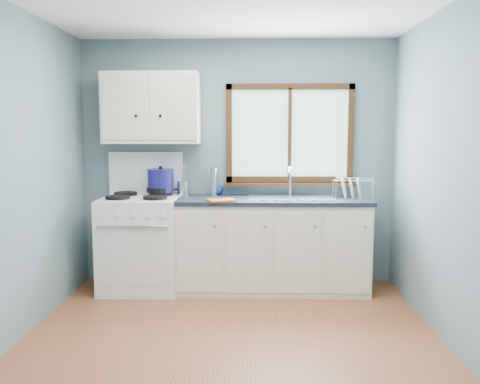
{
  "coord_description": "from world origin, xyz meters",
  "views": [
    {
      "loc": [
        0.17,
        -3.45,
        1.57
      ],
      "look_at": [
        0.05,
        0.9,
        1.05
      ],
      "focal_mm": 38.0,
      "sensor_mm": 36.0,
      "label": 1
    }
  ],
  "objects_px": {
    "utensil_crock": "(183,188)",
    "dish_rack": "(352,193)",
    "gas_range": "(141,240)",
    "stockpot": "(161,180)",
    "thermos": "(214,182)",
    "skillet": "(160,190)",
    "sink": "(291,204)",
    "base_cabinets": "(272,249)"
  },
  "relations": [
    {
      "from": "utensil_crock",
      "to": "dish_rack",
      "type": "height_order",
      "value": "utensil_crock"
    },
    {
      "from": "gas_range",
      "to": "utensil_crock",
      "type": "height_order",
      "value": "gas_range"
    },
    {
      "from": "stockpot",
      "to": "utensil_crock",
      "type": "height_order",
      "value": "utensil_crock"
    },
    {
      "from": "stockpot",
      "to": "thermos",
      "type": "bearing_deg",
      "value": 6.61
    },
    {
      "from": "gas_range",
      "to": "dish_rack",
      "type": "height_order",
      "value": "gas_range"
    },
    {
      "from": "gas_range",
      "to": "utensil_crock",
      "type": "bearing_deg",
      "value": 23.78
    },
    {
      "from": "skillet",
      "to": "thermos",
      "type": "xyz_separation_m",
      "value": [
        0.54,
        0.07,
        0.07
      ]
    },
    {
      "from": "sink",
      "to": "skillet",
      "type": "height_order",
      "value": "sink"
    },
    {
      "from": "sink",
      "to": "gas_range",
      "type": "bearing_deg",
      "value": -179.29
    },
    {
      "from": "stockpot",
      "to": "thermos",
      "type": "distance_m",
      "value": 0.54
    },
    {
      "from": "sink",
      "to": "thermos",
      "type": "distance_m",
      "value": 0.82
    },
    {
      "from": "base_cabinets",
      "to": "utensil_crock",
      "type": "distance_m",
      "value": 1.09
    },
    {
      "from": "skillet",
      "to": "thermos",
      "type": "bearing_deg",
      "value": -5.31
    },
    {
      "from": "utensil_crock",
      "to": "stockpot",
      "type": "bearing_deg",
      "value": -173.68
    },
    {
      "from": "dish_rack",
      "to": "skillet",
      "type": "bearing_deg",
      "value": -167.41
    },
    {
      "from": "stockpot",
      "to": "dish_rack",
      "type": "distance_m",
      "value": 1.92
    },
    {
      "from": "base_cabinets",
      "to": "stockpot",
      "type": "height_order",
      "value": "stockpot"
    },
    {
      "from": "base_cabinets",
      "to": "dish_rack",
      "type": "height_order",
      "value": "dish_rack"
    },
    {
      "from": "sink",
      "to": "utensil_crock",
      "type": "distance_m",
      "value": 1.1
    },
    {
      "from": "sink",
      "to": "thermos",
      "type": "height_order",
      "value": "sink"
    },
    {
      "from": "gas_range",
      "to": "stockpot",
      "type": "height_order",
      "value": "gas_range"
    },
    {
      "from": "gas_range",
      "to": "stockpot",
      "type": "relative_size",
      "value": 3.82
    },
    {
      "from": "thermos",
      "to": "dish_rack",
      "type": "xyz_separation_m",
      "value": [
        1.38,
        -0.16,
        -0.09
      ]
    },
    {
      "from": "stockpot",
      "to": "skillet",
      "type": "bearing_deg",
      "value": -126.96
    },
    {
      "from": "sink",
      "to": "utensil_crock",
      "type": "relative_size",
      "value": 2.19
    },
    {
      "from": "gas_range",
      "to": "skillet",
      "type": "height_order",
      "value": "gas_range"
    },
    {
      "from": "base_cabinets",
      "to": "utensil_crock",
      "type": "relative_size",
      "value": 4.83
    },
    {
      "from": "utensil_crock",
      "to": "dish_rack",
      "type": "relative_size",
      "value": 0.85
    },
    {
      "from": "thermos",
      "to": "gas_range",
      "type": "bearing_deg",
      "value": -163.23
    },
    {
      "from": "gas_range",
      "to": "dish_rack",
      "type": "xyz_separation_m",
      "value": [
        2.09,
        0.06,
        0.48
      ]
    },
    {
      "from": "base_cabinets",
      "to": "thermos",
      "type": "relative_size",
      "value": 6.6
    },
    {
      "from": "stockpot",
      "to": "utensil_crock",
      "type": "distance_m",
      "value": 0.24
    },
    {
      "from": "skillet",
      "to": "dish_rack",
      "type": "height_order",
      "value": "dish_rack"
    },
    {
      "from": "skillet",
      "to": "thermos",
      "type": "distance_m",
      "value": 0.55
    },
    {
      "from": "stockpot",
      "to": "thermos",
      "type": "relative_size",
      "value": 1.27
    },
    {
      "from": "base_cabinets",
      "to": "utensil_crock",
      "type": "height_order",
      "value": "utensil_crock"
    },
    {
      "from": "gas_range",
      "to": "dish_rack",
      "type": "relative_size",
      "value": 3.03
    },
    {
      "from": "dish_rack",
      "to": "thermos",
      "type": "bearing_deg",
      "value": -171.46
    },
    {
      "from": "base_cabinets",
      "to": "gas_range",
      "type": "bearing_deg",
      "value": -179.18
    },
    {
      "from": "gas_range",
      "to": "base_cabinets",
      "type": "distance_m",
      "value": 1.31
    },
    {
      "from": "base_cabinets",
      "to": "dish_rack",
      "type": "bearing_deg",
      "value": 2.72
    },
    {
      "from": "sink",
      "to": "skillet",
      "type": "bearing_deg",
      "value": 174.76
    }
  ]
}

